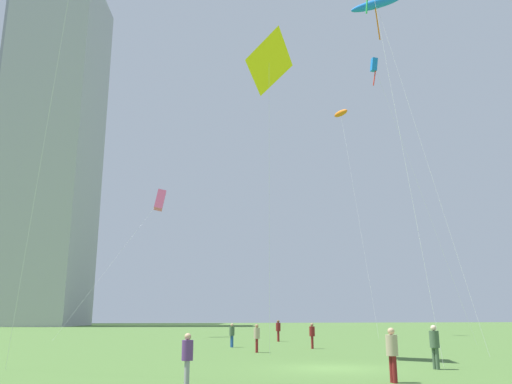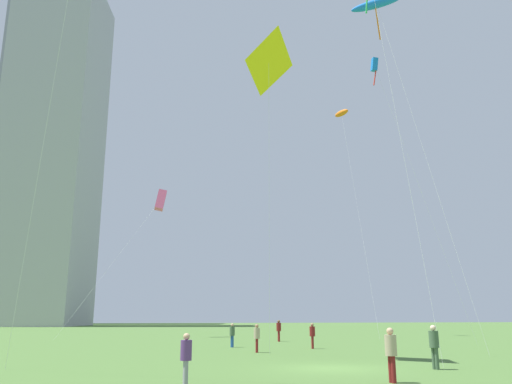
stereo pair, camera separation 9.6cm
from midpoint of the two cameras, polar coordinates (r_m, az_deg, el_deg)
The scene contains 15 objects.
ground at distance 23.48m, azimuth 8.28°, elevation -18.70°, with size 280.00×280.00×0.00m, color #476B30.
person_standing_0 at distance 18.91m, azimuth 14.63°, elevation -16.57°, with size 0.40×0.40×1.79m.
person_standing_1 at distance 17.49m, azimuth -7.74°, elevation -17.44°, with size 0.37×0.37×1.64m.
person_standing_2 at distance 46.59m, azimuth 2.41°, elevation -14.87°, with size 0.40×0.40×1.82m.
person_standing_3 at distance 36.81m, azimuth 6.13°, elevation -15.29°, with size 0.38×0.38×1.69m.
person_standing_4 at distance 32.91m, azimuth -0.00°, elevation -15.60°, with size 0.37×0.37×1.68m.
person_standing_5 at distance 23.98m, azimuth 18.98°, elevation -15.53°, with size 0.40×0.40×1.80m.
person_standing_6 at distance 38.26m, azimuth -2.75°, elevation -15.32°, with size 0.37×0.37×1.65m.
kite_flying_0 at distance 48.24m, azimuth 12.88°, elevation 13.29°, with size 6.39×2.45×24.49m.
kite_flying_2 at distance 66.10m, azimuth 9.29°, elevation 8.53°, with size 1.50×10.19×27.16m.
kite_flying_3 at distance 58.41m, azimuth -10.59°, elevation -0.89°, with size 9.70×6.26×15.95m.
kite_flying_4 at distance 30.99m, azimuth 1.34°, elevation 14.01°, with size 2.17×5.55×17.41m.
kite_flying_6 at distance 43.35m, azimuth 13.08°, elevation 19.50°, with size 4.67×6.67×26.70m.
distant_highrise_0 at distance 130.20m, azimuth -21.53°, elevation 4.56°, with size 18.29×20.31×80.76m, color #A8A8AD.
distant_highrise_1 at distance 164.24m, azimuth -23.43°, elevation 5.21°, with size 14.61×19.89×103.32m, color gray.
Camera 1 is at (-7.48, -22.16, 2.20)m, focal length 36.27 mm.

